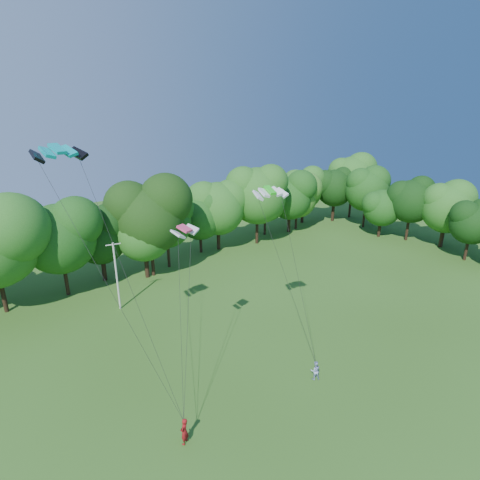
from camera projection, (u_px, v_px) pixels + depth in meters
utility_pole at (117, 275)px, 38.37m from camera, size 1.47×0.35×7.39m
kite_flyer_left at (184, 431)px, 23.18m from camera, size 0.81×0.74×1.86m
kite_flyer_right at (315, 370)px, 28.88m from camera, size 0.97×0.91×1.57m
kite_teal at (57, 149)px, 21.97m from camera, size 3.14×1.75×0.59m
kite_green at (270, 190)px, 27.32m from camera, size 2.69×1.60×0.52m
kite_pink at (185, 229)px, 25.48m from camera, size 2.17×1.47×0.41m
tree_back_center at (149, 212)px, 45.10m from camera, size 9.19×9.19×13.36m
tree_back_east at (297, 192)px, 64.78m from camera, size 7.37×7.37×10.73m
tree_flank_east at (448, 204)px, 56.02m from camera, size 7.30×7.30×10.62m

